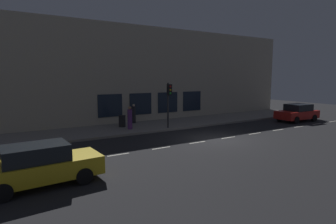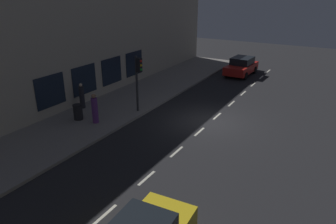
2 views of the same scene
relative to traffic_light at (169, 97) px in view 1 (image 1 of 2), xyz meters
name	(u,v)px [view 1 (image 1 of 2)]	position (x,y,z in m)	size (l,w,h in m)	color
ground_plane	(217,139)	(-4.42, -0.98, -2.51)	(60.00, 60.00, 0.00)	#232326
sidewalk	(167,124)	(1.83, -0.98, -2.44)	(4.50, 32.00, 0.15)	gray
building_facade	(153,75)	(4.38, -0.98, 1.71)	(0.65, 32.00, 8.47)	#B2A893
lane_centre_line	(228,138)	(-4.42, -1.98, -2.51)	(0.12, 27.20, 0.01)	beige
traffic_light	(169,97)	(0.00, 0.00, 0.00)	(0.49, 0.32, 3.46)	#2D2D30
parked_car_0	(40,165)	(-6.81, 9.80, -1.72)	(2.01, 4.40, 1.58)	gold
parked_car_1	(297,113)	(-2.57, -12.29, -1.72)	(2.09, 4.11, 1.58)	red
pedestrian_0	(134,114)	(3.48, 1.35, -1.61)	(0.46, 0.46, 1.63)	#232328
pedestrian_1	(130,119)	(1.13, 2.74, -1.56)	(0.42, 0.42, 1.73)	#5B2D70
trash_bin	(122,121)	(2.33, 2.88, -1.91)	(0.55, 0.55, 0.90)	black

